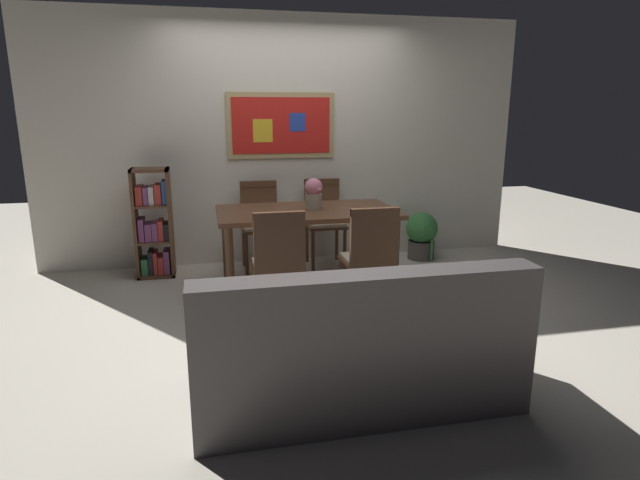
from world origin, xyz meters
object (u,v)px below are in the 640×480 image
at_px(bookshelf, 154,226).
at_px(dining_chair_near_left, 278,258).
at_px(dining_chair_far_right, 324,215).
at_px(dining_chair_far_left, 260,218).
at_px(leather_couch, 354,350).
at_px(potted_ivy, 422,235).
at_px(flower_vase, 314,193).
at_px(dining_table, 307,220).
at_px(dining_chair_near_right, 370,252).

bearing_deg(bookshelf, dining_chair_near_left, -55.40).
xyz_separation_m(dining_chair_near_left, dining_chair_far_right, (0.71, 1.57, 0.00)).
relative_size(dining_chair_far_left, leather_couch, 0.51).
bearing_deg(bookshelf, dining_chair_far_left, 2.92).
distance_m(leather_couch, potted_ivy, 3.11).
distance_m(dining_chair_far_right, leather_couch, 2.80).
relative_size(leather_couch, potted_ivy, 3.19).
height_order(dining_chair_near_left, potted_ivy, dining_chair_near_left).
distance_m(dining_chair_far_left, flower_vase, 0.92).
relative_size(leather_couch, flower_vase, 6.37).
distance_m(dining_chair_near_left, leather_couch, 1.23).
bearing_deg(leather_couch, dining_table, 86.76).
bearing_deg(dining_table, dining_chair_far_right, 66.79).
relative_size(dining_chair_near_left, bookshelf, 0.84).
xyz_separation_m(dining_chair_far_left, bookshelf, (-1.05, -0.05, -0.03)).
xyz_separation_m(leather_couch, bookshelf, (-1.29, 2.67, 0.20)).
relative_size(dining_table, dining_chair_far_left, 1.77).
relative_size(dining_chair_near_right, leather_couch, 0.51).
relative_size(leather_couch, bookshelf, 1.66).
bearing_deg(dining_chair_near_left, dining_chair_far_left, 89.09).
relative_size(dining_chair_far_left, dining_chair_near_right, 1.00).
xyz_separation_m(dining_table, potted_ivy, (1.44, 0.72, -0.38)).
xyz_separation_m(dining_chair_far_right, leather_couch, (-0.45, -2.75, -0.23)).
distance_m(dining_chair_far_left, potted_ivy, 1.81).
distance_m(dining_chair_far_right, potted_ivy, 1.14).
xyz_separation_m(dining_chair_far_left, dining_chair_near_right, (0.70, -1.55, 0.00)).
height_order(dining_chair_far_left, potted_ivy, dining_chair_far_left).
distance_m(dining_chair_near_left, bookshelf, 1.81).
height_order(dining_table, flower_vase, flower_vase).
bearing_deg(dining_chair_near_right, dining_chair_near_left, 179.88).
bearing_deg(flower_vase, dining_chair_near_right, -70.52).
bearing_deg(dining_chair_far_right, potted_ivy, -3.22).
bearing_deg(dining_chair_far_left, dining_table, -65.05).
xyz_separation_m(dining_chair_far_right, potted_ivy, (1.11, -0.06, -0.26)).
height_order(dining_table, bookshelf, bookshelf).
xyz_separation_m(leather_couch, potted_ivy, (1.55, 2.69, -0.04)).
height_order(dining_table, dining_chair_near_left, dining_chair_near_left).
bearing_deg(flower_vase, dining_table, -166.19).
bearing_deg(flower_vase, leather_couch, -95.15).
bearing_deg(leather_couch, bookshelf, 115.80).
relative_size(dining_chair_near_right, potted_ivy, 1.61).
bearing_deg(dining_table, bookshelf, 153.48).
xyz_separation_m(dining_chair_far_right, dining_chair_near_right, (0.02, -1.57, 0.00)).
height_order(dining_chair_near_right, bookshelf, bookshelf).
height_order(dining_chair_near_left, flower_vase, flower_vase).
distance_m(dining_table, bookshelf, 1.58).
bearing_deg(bookshelf, flower_vase, -24.94).
distance_m(dining_chair_near_right, bookshelf, 2.31).
height_order(dining_chair_far_left, flower_vase, flower_vase).
xyz_separation_m(dining_table, bookshelf, (-1.40, 0.70, -0.15)).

